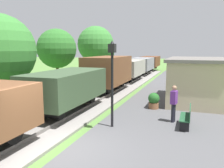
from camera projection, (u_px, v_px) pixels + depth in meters
name	position (u px, v px, depth m)	size (l,w,h in m)	color
ground_plane	(60.00, 156.00, 7.70)	(160.00, 160.00, 0.00)	#517A38
track_ballast	(5.00, 144.00, 8.48)	(3.80, 60.00, 0.12)	gray
rail_near	(20.00, 143.00, 8.22)	(0.07, 60.00, 0.14)	slate
freight_train	(120.00, 72.00, 21.61)	(2.50, 39.20, 2.72)	brown
station_hut	(196.00, 80.00, 14.42)	(3.50, 5.80, 2.78)	tan
bench_near_hut	(187.00, 116.00, 9.72)	(0.42, 1.50, 0.91)	#1E4C2D
person_waiting	(174.00, 102.00, 10.34)	(0.32, 0.43, 1.71)	black
potted_planter	(154.00, 100.00, 12.75)	(0.64, 0.64, 0.92)	brown
lamp_post_near	(112.00, 68.00, 9.45)	(0.28, 0.28, 3.70)	black
tree_trackside_far	(57.00, 49.00, 21.08)	(3.67, 3.67, 5.47)	#4C3823
tree_field_left	(96.00, 44.00, 26.34)	(4.21, 4.21, 6.24)	#4C3823
tree_field_distant	(104.00, 52.00, 32.14)	(2.99, 2.99, 4.70)	#4C3823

